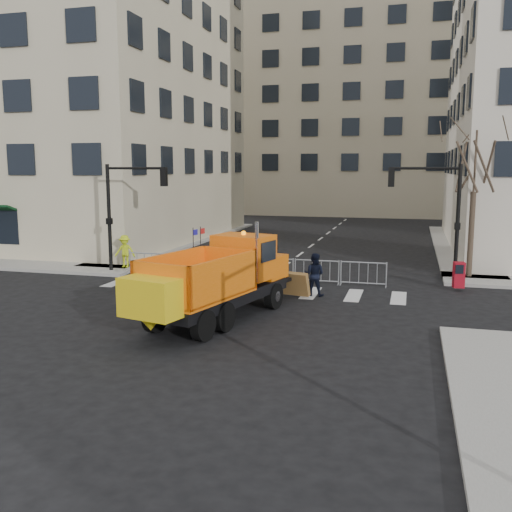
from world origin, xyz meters
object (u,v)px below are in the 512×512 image
(cop_a, at_px, (255,274))
(cop_c, at_px, (275,266))
(newspaper_box, at_px, (459,275))
(cop_b, at_px, (314,274))
(worker, at_px, (125,251))
(plow_truck, at_px, (215,278))

(cop_a, relative_size, cop_c, 0.91)
(newspaper_box, bearing_deg, cop_c, -176.68)
(cop_a, relative_size, newspaper_box, 1.69)
(cop_a, xyz_separation_m, newspaper_box, (8.12, 3.33, -0.23))
(cop_a, bearing_deg, cop_b, -168.95)
(cop_c, height_order, worker, cop_c)
(worker, bearing_deg, cop_c, -24.40)
(cop_a, xyz_separation_m, cop_c, (0.45, 1.57, 0.09))
(plow_truck, height_order, cop_b, plow_truck)
(worker, bearing_deg, cop_b, -25.55)
(cop_a, bearing_deg, newspaper_box, -165.64)
(plow_truck, relative_size, newspaper_box, 8.17)
(cop_a, distance_m, cop_c, 1.64)
(plow_truck, xyz_separation_m, worker, (-7.78, 8.12, -0.52))
(newspaper_box, bearing_deg, cop_b, -166.04)
(cop_b, distance_m, newspaper_box, 6.34)
(worker, bearing_deg, cop_a, -34.80)
(cop_c, xyz_separation_m, worker, (-8.53, 2.53, -0.04))
(cop_c, height_order, newspaper_box, cop_c)
(cop_c, distance_m, newspaper_box, 7.87)
(cop_b, bearing_deg, cop_c, -16.61)
(cop_c, relative_size, worker, 1.23)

